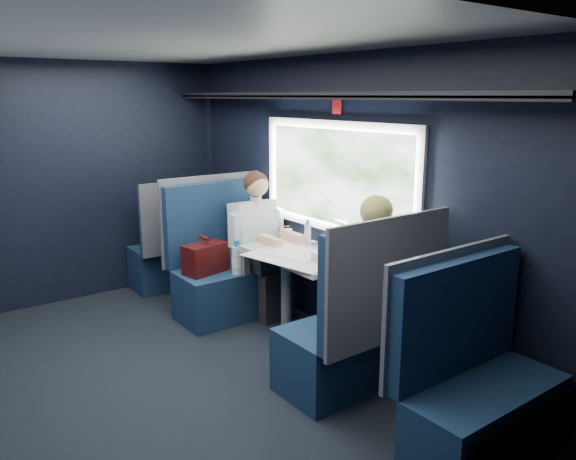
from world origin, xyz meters
TOP-DOWN VIEW (x-y plane):
  - ground at (0.00, 0.00)m, footprint 2.80×4.20m
  - room_shell at (0.02, 0.00)m, footprint 3.00×4.40m
  - table at (1.03, 0.00)m, footprint 0.62×1.00m
  - seat_bay_near at (0.84, 0.87)m, footprint 1.04×0.62m
  - seat_bay_far at (0.85, -0.87)m, footprint 1.04×0.62m
  - seat_row_front at (0.85, 1.80)m, footprint 1.04×0.51m
  - seat_row_back at (0.85, -1.80)m, footprint 1.04×0.51m
  - man at (1.10, 0.70)m, footprint 0.53×0.56m
  - woman at (1.10, -0.71)m, footprint 0.53×0.56m
  - papers at (0.93, -0.07)m, footprint 0.66×0.84m
  - laptop at (1.35, -0.01)m, footprint 0.29×0.36m
  - bottle_small at (1.29, 0.25)m, footprint 0.06×0.06m
  - cup at (1.23, 0.44)m, footprint 0.07×0.07m

SIDE VIEW (x-z plane):
  - ground at x=0.00m, z-range -0.01..0.00m
  - seat_row_front at x=0.85m, z-range -0.17..0.99m
  - seat_row_back at x=0.85m, z-range -0.17..0.99m
  - seat_bay_far at x=0.85m, z-range -0.22..1.04m
  - seat_bay_near at x=0.84m, z-range -0.21..1.05m
  - table at x=1.03m, z-range 0.29..1.03m
  - man at x=1.10m, z-range 0.06..1.38m
  - woman at x=1.10m, z-range 0.07..1.39m
  - papers at x=0.93m, z-range 0.74..0.75m
  - cup at x=1.23m, z-range 0.74..0.83m
  - laptop at x=1.35m, z-range 0.69..0.93m
  - bottle_small at x=1.29m, z-range 0.73..0.92m
  - room_shell at x=0.02m, z-range 0.28..2.68m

